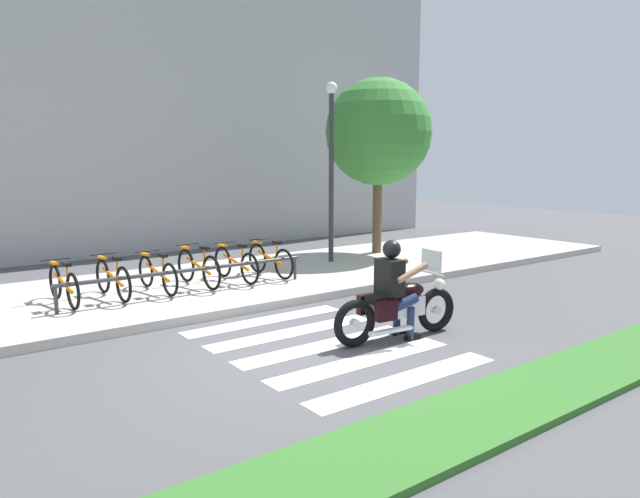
{
  "coord_description": "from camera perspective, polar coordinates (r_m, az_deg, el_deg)",
  "views": [
    {
      "loc": [
        -4.23,
        -6.2,
        2.55
      ],
      "look_at": [
        1.51,
        1.49,
        1.09
      ],
      "focal_mm": 32.52,
      "sensor_mm": 36.0,
      "label": 1
    }
  ],
  "objects": [
    {
      "name": "grass_median",
      "position": [
        5.99,
        13.51,
        -16.35
      ],
      "size": [
        24.0,
        1.1,
        0.08
      ],
      "primitive_type": "cube",
      "color": "#336B28",
      "rests_on": "ground"
    },
    {
      "name": "bicycle_0",
      "position": [
        10.65,
        -23.92,
        -3.24
      ],
      "size": [
        0.48,
        1.59,
        0.75
      ],
      "color": "black",
      "rests_on": "sidewalk"
    },
    {
      "name": "bicycle_2",
      "position": [
        11.11,
        -15.71,
        -2.37
      ],
      "size": [
        0.48,
        1.64,
        0.74
      ],
      "color": "black",
      "rests_on": "sidewalk"
    },
    {
      "name": "bicycle_1",
      "position": [
        10.85,
        -19.73,
        -2.76
      ],
      "size": [
        0.48,
        1.61,
        0.77
      ],
      "color": "black",
      "rests_on": "sidewalk"
    },
    {
      "name": "crosswalk_stripe_0",
      "position": [
        7.06,
        8.53,
        -12.6
      ],
      "size": [
        2.8,
        0.4,
        0.01
      ],
      "primitive_type": "cube",
      "color": "white",
      "rests_on": "ground"
    },
    {
      "name": "bike_rack",
      "position": [
        10.74,
        -12.63,
        -2.18
      ],
      "size": [
        4.67,
        0.07,
        0.49
      ],
      "color": "#333338",
      "rests_on": "sidewalk"
    },
    {
      "name": "ground_plane",
      "position": [
        7.93,
        -2.32,
        -10.12
      ],
      "size": [
        48.0,
        48.0,
        0.0
      ],
      "primitive_type": "plane",
      "color": "#4C4C4F"
    },
    {
      "name": "motorcycle",
      "position": [
        8.45,
        7.68,
        -5.69
      ],
      "size": [
        2.14,
        0.71,
        1.26
      ],
      "color": "black",
      "rests_on": "ground"
    },
    {
      "name": "crosswalk_stripe_3",
      "position": [
        8.81,
        -2.72,
        -8.16
      ],
      "size": [
        2.8,
        0.4,
        0.01
      ],
      "primitive_type": "cube",
      "color": "white",
      "rests_on": "ground"
    },
    {
      "name": "bicycle_3",
      "position": [
        11.41,
        -11.9,
        -1.82
      ],
      "size": [
        0.48,
        1.68,
        0.8
      ],
      "color": "black",
      "rests_on": "sidewalk"
    },
    {
      "name": "bicycle_5",
      "position": [
        12.17,
        -4.92,
        -1.07
      ],
      "size": [
        0.48,
        1.6,
        0.77
      ],
      "color": "black",
      "rests_on": "sidewalk"
    },
    {
      "name": "sidewalk",
      "position": [
        11.59,
        -14.46,
        -3.96
      ],
      "size": [
        24.0,
        4.4,
        0.15
      ],
      "primitive_type": "cube",
      "color": "#B7B2A8",
      "rests_on": "ground"
    },
    {
      "name": "crosswalk_stripe_4",
      "position": [
        9.46,
        -5.45,
        -7.01
      ],
      "size": [
        2.8,
        0.4,
        0.01
      ],
      "primitive_type": "cube",
      "color": "white",
      "rests_on": "ground"
    },
    {
      "name": "street_lamp",
      "position": [
        13.8,
        1.12,
        9.02
      ],
      "size": [
        0.28,
        0.28,
        4.37
      ],
      "color": "#2D2D33",
      "rests_on": "ground"
    },
    {
      "name": "building_backdrop",
      "position": [
        16.88,
        -22.73,
        15.14
      ],
      "size": [
        24.0,
        1.2,
        9.3
      ],
      "primitive_type": "cube",
      "color": "#A5A5A5",
      "rests_on": "ground"
    },
    {
      "name": "crosswalk_stripe_2",
      "position": [
        8.19,
        0.46,
        -9.46
      ],
      "size": [
        2.8,
        0.4,
        0.01
      ],
      "primitive_type": "cube",
      "color": "white",
      "rests_on": "ground"
    },
    {
      "name": "crosswalk_stripe_1",
      "position": [
        7.6,
        4.17,
        -10.94
      ],
      "size": [
        2.8,
        0.4,
        0.01
      ],
      "primitive_type": "cube",
      "color": "white",
      "rests_on": "ground"
    },
    {
      "name": "bicycle_4",
      "position": [
        11.77,
        -8.3,
        -1.46
      ],
      "size": [
        0.48,
        1.66,
        0.78
      ],
      "color": "black",
      "rests_on": "sidewalk"
    },
    {
      "name": "rider",
      "position": [
        8.33,
        7.3,
        -3.29
      ],
      "size": [
        0.67,
        0.59,
        1.45
      ],
      "color": "black",
      "rests_on": "ground"
    },
    {
      "name": "tree_near_rack",
      "position": [
        15.32,
        5.76,
        11.34
      ],
      "size": [
        2.76,
        2.76,
        4.67
      ],
      "color": "brown",
      "rests_on": "ground"
    }
  ]
}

